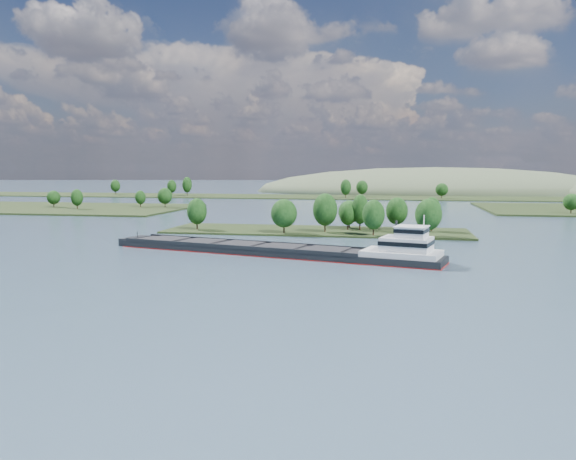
# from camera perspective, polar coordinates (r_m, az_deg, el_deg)

# --- Properties ---
(ground) EXTENTS (1800.00, 1800.00, 0.00)m
(ground) POSITION_cam_1_polar(r_m,az_deg,el_deg) (129.02, -0.89, -3.13)
(ground) COLOR #314355
(ground) RESTS_ON ground
(tree_island) EXTENTS (100.00, 30.30, 13.74)m
(tree_island) POSITION_cam_1_polar(r_m,az_deg,el_deg) (184.72, 4.66, 0.95)
(tree_island) COLOR black
(tree_island) RESTS_ON ground
(back_shoreline) EXTENTS (900.00, 60.00, 15.30)m
(back_shoreline) POSITION_cam_1_polar(r_m,az_deg,el_deg) (405.25, 8.37, 3.35)
(back_shoreline) COLOR black
(back_shoreline) RESTS_ON ground
(hill_west) EXTENTS (320.00, 160.00, 44.00)m
(hill_west) POSITION_cam_1_polar(r_m,az_deg,el_deg) (506.17, 14.75, 3.70)
(hill_west) COLOR #424F36
(hill_west) RESTS_ON ground
(cargo_barge) EXTENTS (86.16, 31.11, 11.67)m
(cargo_barge) POSITION_cam_1_polar(r_m,az_deg,el_deg) (136.22, 0.22, -2.00)
(cargo_barge) COLOR black
(cargo_barge) RESTS_ON ground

